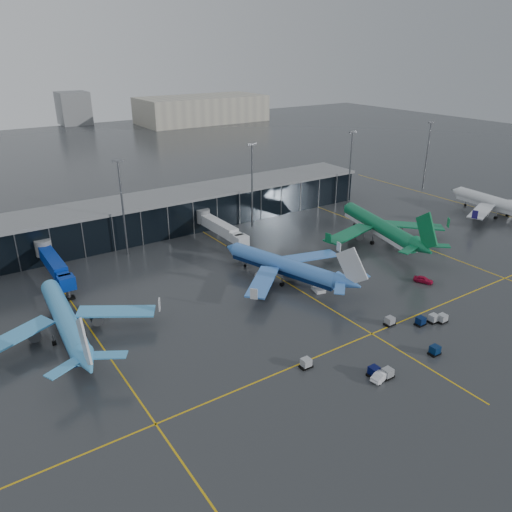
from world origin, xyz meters
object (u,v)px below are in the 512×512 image
airliner_klm_near (283,256)px  mobile_airstair (318,288)px  service_van_white (382,375)px  airliner_ba (500,197)px  airliner_arkefly (63,308)px  baggage_carts (401,341)px  airliner_aer_lingus (380,217)px  service_van_red (423,280)px

airliner_klm_near → mobile_airstair: airliner_klm_near is taller
service_van_white → airliner_ba: bearing=-77.5°
airliner_arkefly → service_van_white: 59.20m
baggage_carts → service_van_white: 12.16m
baggage_carts → service_van_white: (-10.86, -5.47, 0.00)m
airliner_aer_lingus → airliner_ba: bearing=7.5°
service_van_red → airliner_klm_near: bearing=120.0°
mobile_airstair → service_van_red: (23.43, -10.42, -0.01)m
baggage_carts → mobile_airstair: 25.46m
airliner_aer_lingus → airliner_klm_near: bearing=-156.9°
baggage_carts → service_van_white: size_ratio=7.54×
airliner_arkefly → airliner_ba: size_ratio=0.96×
airliner_arkefly → airliner_ba: airliner_ba is taller
airliner_arkefly → airliner_klm_near: (49.34, -2.90, -0.07)m
airliner_aer_lingus → baggage_carts: airliner_aer_lingus is taller
airliner_klm_near → baggage_carts: airliner_klm_near is taller
airliner_klm_near → mobile_airstair: size_ratio=11.07×
baggage_carts → airliner_aer_lingus: bearing=47.9°
airliner_arkefly → service_van_red: bearing=-13.4°
airliner_ba → airliner_aer_lingus: bearing=178.5°
airliner_klm_near → mobile_airstair: (3.36, -9.29, -5.39)m
airliner_ba → mobile_airstair: 84.47m
airliner_aer_lingus → service_van_white: bearing=-121.4°
airliner_klm_near → airliner_ba: (87.15, -0.24, 0.35)m
airliner_arkefly → service_van_white: (40.24, -43.07, -5.47)m
airliner_aer_lingus → mobile_airstair: airliner_aer_lingus is taller
airliner_klm_near → airliner_aer_lingus: 38.75m
airliner_ba → baggage_carts: (-85.39, -34.46, -5.75)m
airliner_klm_near → airliner_ba: size_ratio=0.95×
airliner_aer_lingus → service_van_white: size_ratio=9.82×
airliner_klm_near → service_van_red: bearing=-52.9°
airliner_aer_lingus → airliner_ba: (48.84, -6.01, -0.46)m
airliner_ba → service_van_white: bearing=-151.9°
airliner_aer_lingus → baggage_carts: (-36.55, -40.47, -6.21)m
airliner_ba → service_van_white: 104.36m
airliner_arkefly → baggage_carts: airliner_arkefly is taller
airliner_aer_lingus → airliner_ba: 49.21m
airliner_klm_near → airliner_aer_lingus: bearing=-8.0°
airliner_ba → service_van_white: (-96.24, -39.93, -5.75)m
mobile_airstair → service_van_red: mobile_airstair is taller
mobile_airstair → service_van_white: mobile_airstair is taller
mobile_airstair → service_van_red: 25.64m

